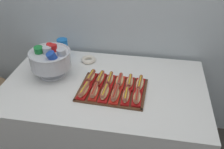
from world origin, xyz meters
TOP-DOWN VIEW (x-y plane):
  - buffet_table at (0.00, 0.00)m, footprint 1.52×0.94m
  - serving_tray at (0.07, -0.07)m, footprint 0.49×0.38m
  - hot_dog_0 at (-0.12, -0.15)m, footprint 0.08×0.18m
  - hot_dog_1 at (-0.04, -0.15)m, footprint 0.06×0.16m
  - hot_dog_2 at (0.03, -0.15)m, footprint 0.07×0.18m
  - hot_dog_3 at (0.11, -0.15)m, footprint 0.07×0.18m
  - hot_dog_4 at (0.18, -0.16)m, footprint 0.06×0.17m
  - hot_dog_5 at (0.26, -0.16)m, footprint 0.06×0.16m
  - hot_dog_6 at (-0.11, 0.02)m, footprint 0.08×0.16m
  - hot_dog_7 at (-0.03, 0.02)m, footprint 0.07×0.18m
  - hot_dog_8 at (0.04, 0.01)m, footprint 0.06×0.16m
  - hot_dog_9 at (0.12, 0.01)m, footprint 0.07×0.16m
  - hot_dog_10 at (0.19, 0.01)m, footprint 0.06×0.16m
  - hot_dog_11 at (0.27, 0.00)m, footprint 0.07×0.18m
  - punch_bowl at (-0.43, 0.05)m, footprint 0.32×0.32m
  - cup_stack at (-0.44, 0.35)m, footprint 0.09×0.09m
  - donut at (-0.20, 0.31)m, footprint 0.13×0.13m

SIDE VIEW (x-z plane):
  - buffet_table at x=0.00m, z-range 0.02..0.81m
  - serving_tray at x=0.07m, z-range 0.79..0.80m
  - donut at x=-0.20m, z-range 0.79..0.82m
  - hot_dog_7 at x=-0.03m, z-range 0.79..0.85m
  - hot_dog_5 at x=0.26m, z-range 0.79..0.85m
  - hot_dog_11 at x=0.27m, z-range 0.79..0.85m
  - hot_dog_0 at x=-0.12m, z-range 0.79..0.85m
  - hot_dog_9 at x=0.12m, z-range 0.79..0.85m
  - hot_dog_1 at x=-0.04m, z-range 0.79..0.85m
  - hot_dog_4 at x=0.18m, z-range 0.79..0.85m
  - hot_dog_10 at x=0.19m, z-range 0.79..0.85m
  - hot_dog_8 at x=0.04m, z-range 0.79..0.85m
  - hot_dog_6 at x=-0.11m, z-range 0.79..0.86m
  - hot_dog_2 at x=0.03m, z-range 0.79..0.86m
  - hot_dog_3 at x=0.11m, z-range 0.79..0.86m
  - cup_stack at x=-0.44m, z-range 0.79..0.96m
  - punch_bowl at x=-0.43m, z-range 0.81..1.07m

